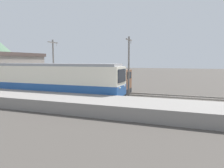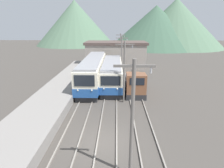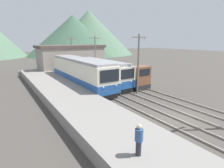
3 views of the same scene
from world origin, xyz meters
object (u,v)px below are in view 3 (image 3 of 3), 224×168
Objects in this scene: commuter_train_left at (80,74)px; catenary_mast_mid at (138,62)px; person_on_platform at (139,139)px; catenary_mast_far at (95,56)px; commuter_train_center at (100,73)px; shunting_locomotive at (132,78)px; catenary_mast_distant at (72,52)px.

catenary_mast_mid is at bearing -57.61° from commuter_train_left.
catenary_mast_far is at bearing 66.60° from person_on_platform.
catenary_mast_mid is at bearing -76.30° from commuter_train_center.
catenary_mast_mid reaches higher than shunting_locomotive.
catenary_mast_mid is at bearing -90.00° from catenary_mast_far.
catenary_mast_distant reaches higher than commuter_train_center.
person_on_platform is at bearing -128.84° from shunting_locomotive.
catenary_mast_distant is at bearing 72.72° from commuter_train_left.
commuter_train_center is 1.75× the size of catenary_mast_far.
catenary_mast_far is 22.00m from person_on_platform.
catenary_mast_mid is at bearing 48.37° from person_on_platform.
catenary_mast_distant is at bearing 74.04° from person_on_platform.
commuter_train_center is 1.75× the size of catenary_mast_distant.
commuter_train_center is 6.71m from catenary_mast_mid.
catenary_mast_far and catenary_mast_distant have the same top height.
catenary_mast_mid is at bearing -90.00° from catenary_mast_distant.
catenary_mast_distant is 31.72m from person_on_platform.
catenary_mast_distant is (-1.49, 17.77, 2.54)m from shunting_locomotive.
catenary_mast_mid reaches higher than commuter_train_left.
catenary_mast_mid is (4.31, -6.79, 1.96)m from commuter_train_left.
commuter_train_center is 17.53m from person_on_platform.
person_on_platform is at bearing -113.40° from catenary_mast_far.
person_on_platform is (-10.20, -12.67, 0.63)m from shunting_locomotive.
commuter_train_left is 14.64m from catenary_mast_distant.
person_on_platform is (-4.40, -16.59, 0.06)m from commuter_train_left.
catenary_mast_distant is at bearing 90.00° from catenary_mast_far.
person_on_platform is at bearing -131.63° from catenary_mast_mid.
commuter_train_left is 2.18× the size of catenary_mast_distant.
catenary_mast_distant reaches higher than person_on_platform.
shunting_locomotive is 3.63× the size of person_on_platform.
catenary_mast_distant is (1.51, 14.46, 2.11)m from commuter_train_center.
commuter_train_center is 4.49m from shunting_locomotive.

